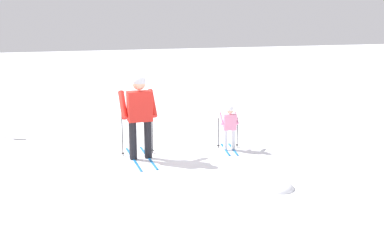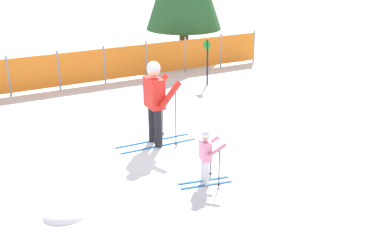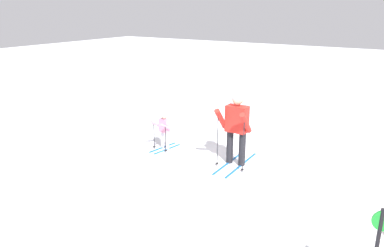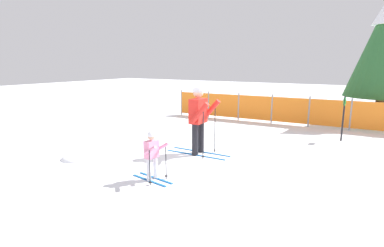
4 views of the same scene
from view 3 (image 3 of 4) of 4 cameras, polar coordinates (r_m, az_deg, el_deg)
The scene contains 5 objects.
ground_plane at distance 9.28m, azimuth 6.17°, elevation -6.16°, with size 60.00×60.00×0.00m, color white.
skier_adult at distance 8.89m, azimuth 6.79°, elevation 0.26°, with size 1.73×0.77×1.83m.
skier_child at distance 10.00m, azimuth -4.28°, elevation -0.65°, with size 0.99×0.51×1.03m.
trail_marker at distance 5.37m, azimuth 26.43°, elevation -16.48°, with size 0.10×0.27×1.39m.
snow_mound at distance 12.16m, azimuth 3.12°, elevation -0.31°, with size 0.75×0.64×0.30m, color white.
Camera 3 is at (7.68, 3.68, 3.69)m, focal length 35.00 mm.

